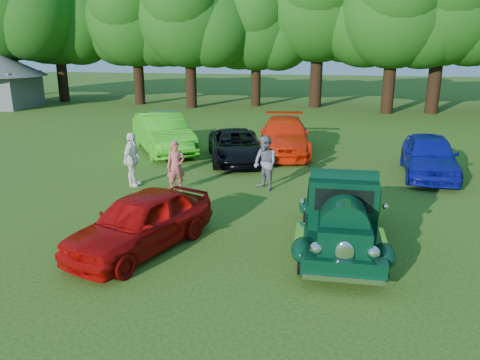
% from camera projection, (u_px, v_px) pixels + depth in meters
% --- Properties ---
extents(ground, '(120.00, 120.00, 0.00)m').
position_uv_depth(ground, '(262.00, 244.00, 11.39)').
color(ground, '#264C11').
rests_on(ground, ground).
extents(hero_pickup, '(2.15, 4.61, 1.80)m').
position_uv_depth(hero_pickup, '(341.00, 216.00, 11.07)').
color(hero_pickup, black).
rests_on(hero_pickup, ground).
extents(red_convertible, '(3.00, 4.37, 1.38)m').
position_uv_depth(red_convertible, '(141.00, 222.00, 10.97)').
color(red_convertible, '#9D0706').
rests_on(red_convertible, ground).
extents(back_car_lime, '(4.31, 5.32, 1.70)m').
position_uv_depth(back_car_lime, '(163.00, 133.00, 20.67)').
color(back_car_lime, green).
rests_on(back_car_lime, ground).
extents(back_car_black, '(3.30, 4.96, 1.26)m').
position_uv_depth(back_car_black, '(236.00, 146.00, 19.13)').
color(back_car_black, black).
rests_on(back_car_black, ground).
extents(back_car_orange, '(2.64, 5.42, 1.52)m').
position_uv_depth(back_car_orange, '(285.00, 136.00, 20.51)').
color(back_car_orange, red).
rests_on(back_car_orange, ground).
extents(back_car_blue, '(2.13, 4.57, 1.51)m').
position_uv_depth(back_car_blue, '(429.00, 155.00, 17.01)').
color(back_car_blue, '#0C1187').
rests_on(back_car_blue, ground).
extents(spectator_pink, '(0.73, 0.64, 1.68)m').
position_uv_depth(spectator_pink, '(176.00, 167.00, 15.19)').
color(spectator_pink, '#BE504E').
rests_on(spectator_pink, ground).
extents(spectator_grey, '(1.11, 1.10, 1.81)m').
position_uv_depth(spectator_grey, '(265.00, 163.00, 15.34)').
color(spectator_grey, slate).
rests_on(spectator_grey, ground).
extents(spectator_white, '(0.48, 1.09, 1.84)m').
position_uv_depth(spectator_white, '(132.00, 160.00, 15.76)').
color(spectator_white, white).
rests_on(spectator_white, ground).
extents(gazebo, '(6.40, 6.40, 3.90)m').
position_uv_depth(gazebo, '(1.00, 74.00, 34.19)').
color(gazebo, '#59595E').
rests_on(gazebo, ground).
extents(tree_line, '(63.32, 10.87, 11.75)m').
position_uv_depth(tree_line, '(331.00, 9.00, 31.59)').
color(tree_line, black).
rests_on(tree_line, ground).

